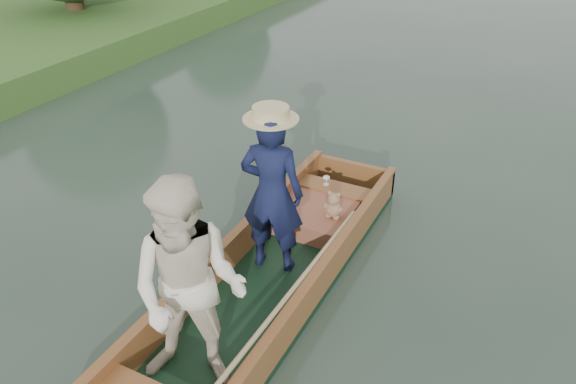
% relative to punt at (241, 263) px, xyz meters
% --- Properties ---
extents(ground, '(120.00, 120.00, 0.00)m').
position_rel_punt_xyz_m(ground, '(0.01, 0.30, -0.69)').
color(ground, '#283D30').
rests_on(ground, ground).
extents(punt, '(1.14, 5.00, 1.94)m').
position_rel_punt_xyz_m(punt, '(0.00, 0.00, 0.00)').
color(punt, black).
rests_on(punt, ground).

